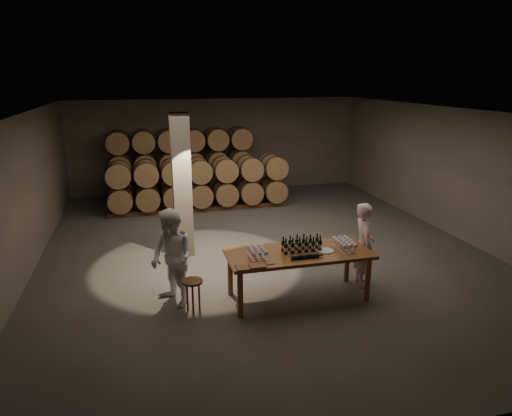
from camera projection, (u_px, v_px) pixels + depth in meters
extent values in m
plane|color=#4B4846|center=(262.00, 249.00, 10.79)|extent=(12.00, 12.00, 0.00)
plane|color=#605E59|center=(263.00, 112.00, 9.89)|extent=(12.00, 12.00, 0.00)
plane|color=#6A645B|center=(218.00, 146.00, 15.92)|extent=(10.00, 0.00, 10.00)
plane|color=#6A645B|center=(413.00, 311.00, 4.76)|extent=(10.00, 0.00, 10.00)
plane|color=#6A645B|center=(23.00, 198.00, 9.15)|extent=(0.00, 12.00, 12.00)
plane|color=#6A645B|center=(453.00, 172.00, 11.53)|extent=(0.00, 12.00, 12.00)
cube|color=slate|center=(182.00, 186.00, 10.10)|extent=(0.40, 0.40, 3.20)
cylinder|color=brown|center=(240.00, 294.00, 7.66)|extent=(0.10, 0.10, 0.84)
cylinder|color=brown|center=(368.00, 279.00, 8.22)|extent=(0.10, 0.10, 0.84)
cylinder|color=brown|center=(230.00, 274.00, 8.46)|extent=(0.10, 0.10, 0.84)
cylinder|color=brown|center=(347.00, 261.00, 9.02)|extent=(0.10, 0.10, 0.84)
cube|color=brown|center=(299.00, 254.00, 8.22)|extent=(2.60, 1.10, 0.06)
cube|color=#54331D|center=(184.00, 198.00, 15.00)|extent=(4.70, 0.10, 0.12)
cube|color=#54331D|center=(182.00, 194.00, 15.56)|extent=(4.70, 0.10, 0.12)
cylinder|color=#926742|center=(122.00, 188.00, 14.71)|extent=(0.70, 0.95, 0.70)
cylinder|color=black|center=(122.00, 190.00, 14.46)|extent=(0.73, 0.04, 0.73)
cylinder|color=black|center=(122.00, 186.00, 14.95)|extent=(0.73, 0.04, 0.73)
cylinder|color=#926742|center=(147.00, 186.00, 14.89)|extent=(0.70, 0.95, 0.70)
cylinder|color=black|center=(147.00, 188.00, 14.65)|extent=(0.73, 0.04, 0.73)
cylinder|color=black|center=(146.00, 185.00, 15.13)|extent=(0.73, 0.04, 0.73)
cylinder|color=#926742|center=(171.00, 185.00, 15.08)|extent=(0.70, 0.95, 0.70)
cylinder|color=black|center=(171.00, 187.00, 14.83)|extent=(0.73, 0.04, 0.73)
cylinder|color=black|center=(170.00, 183.00, 15.32)|extent=(0.73, 0.04, 0.73)
cylinder|color=#926742|center=(194.00, 184.00, 15.26)|extent=(0.70, 0.95, 0.70)
cylinder|color=black|center=(195.00, 185.00, 15.02)|extent=(0.73, 0.04, 0.73)
cylinder|color=black|center=(193.00, 182.00, 15.50)|extent=(0.73, 0.04, 0.73)
cylinder|color=#926742|center=(217.00, 182.00, 15.45)|extent=(0.70, 0.95, 0.70)
cylinder|color=black|center=(219.00, 184.00, 15.21)|extent=(0.73, 0.04, 0.73)
cylinder|color=black|center=(216.00, 181.00, 15.69)|extent=(0.73, 0.04, 0.73)
cylinder|color=#926742|center=(240.00, 181.00, 15.63)|extent=(0.70, 0.95, 0.70)
cylinder|color=black|center=(241.00, 183.00, 15.39)|extent=(0.73, 0.04, 0.73)
cylinder|color=black|center=(238.00, 179.00, 15.87)|extent=(0.73, 0.04, 0.73)
cylinder|color=#926742|center=(120.00, 165.00, 14.50)|extent=(0.70, 0.95, 0.70)
cylinder|color=black|center=(120.00, 167.00, 14.26)|extent=(0.73, 0.04, 0.73)
cylinder|color=black|center=(120.00, 164.00, 14.74)|extent=(0.73, 0.04, 0.73)
cylinder|color=#926742|center=(145.00, 164.00, 14.68)|extent=(0.70, 0.95, 0.70)
cylinder|color=black|center=(145.00, 166.00, 14.44)|extent=(0.73, 0.04, 0.73)
cylinder|color=black|center=(145.00, 163.00, 14.93)|extent=(0.73, 0.04, 0.73)
cylinder|color=#926742|center=(170.00, 163.00, 14.87)|extent=(0.70, 0.95, 0.70)
cylinder|color=black|center=(170.00, 164.00, 14.63)|extent=(0.73, 0.04, 0.73)
cylinder|color=black|center=(169.00, 162.00, 15.11)|extent=(0.73, 0.04, 0.73)
cylinder|color=#926742|center=(194.00, 162.00, 15.05)|extent=(0.70, 0.95, 0.70)
cylinder|color=black|center=(194.00, 163.00, 14.81)|extent=(0.73, 0.04, 0.73)
cylinder|color=black|center=(193.00, 161.00, 15.30)|extent=(0.73, 0.04, 0.73)
cylinder|color=#926742|center=(217.00, 161.00, 15.24)|extent=(0.70, 0.95, 0.70)
cylinder|color=black|center=(218.00, 162.00, 15.00)|extent=(0.73, 0.04, 0.73)
cylinder|color=black|center=(216.00, 159.00, 15.48)|extent=(0.73, 0.04, 0.73)
cylinder|color=#926742|center=(240.00, 160.00, 15.43)|extent=(0.70, 0.95, 0.70)
cylinder|color=black|center=(241.00, 161.00, 15.18)|extent=(0.73, 0.04, 0.73)
cylinder|color=black|center=(238.00, 158.00, 15.67)|extent=(0.73, 0.04, 0.73)
cylinder|color=#926742|center=(118.00, 142.00, 14.29)|extent=(0.70, 0.95, 0.70)
cylinder|color=black|center=(118.00, 143.00, 14.05)|extent=(0.73, 0.04, 0.73)
cylinder|color=black|center=(118.00, 141.00, 14.53)|extent=(0.73, 0.04, 0.73)
cylinder|color=#926742|center=(144.00, 141.00, 14.48)|extent=(0.70, 0.95, 0.70)
cylinder|color=black|center=(144.00, 142.00, 14.23)|extent=(0.73, 0.04, 0.73)
cylinder|color=black|center=(143.00, 140.00, 14.72)|extent=(0.73, 0.04, 0.73)
cylinder|color=#926742|center=(168.00, 140.00, 14.66)|extent=(0.70, 0.95, 0.70)
cylinder|color=black|center=(169.00, 141.00, 14.42)|extent=(0.73, 0.04, 0.73)
cylinder|color=black|center=(168.00, 139.00, 14.90)|extent=(0.73, 0.04, 0.73)
cylinder|color=#926742|center=(193.00, 139.00, 14.85)|extent=(0.70, 0.95, 0.70)
cylinder|color=black|center=(194.00, 141.00, 14.61)|extent=(0.73, 0.04, 0.73)
cylinder|color=black|center=(192.00, 138.00, 15.09)|extent=(0.73, 0.04, 0.73)
cylinder|color=#926742|center=(216.00, 139.00, 15.03)|extent=(0.70, 0.95, 0.70)
cylinder|color=black|center=(218.00, 140.00, 14.79)|extent=(0.73, 0.04, 0.73)
cylinder|color=black|center=(215.00, 138.00, 15.27)|extent=(0.73, 0.04, 0.73)
cylinder|color=#926742|center=(239.00, 138.00, 15.22)|extent=(0.70, 0.95, 0.70)
cylinder|color=black|center=(241.00, 139.00, 14.98)|extent=(0.73, 0.04, 0.73)
cylinder|color=black|center=(238.00, 137.00, 15.46)|extent=(0.73, 0.04, 0.73)
cube|color=#54331D|center=(202.00, 209.00, 13.80)|extent=(5.48, 0.10, 0.12)
cube|color=#54331D|center=(199.00, 204.00, 14.35)|extent=(5.48, 0.10, 0.12)
cylinder|color=#926742|center=(121.00, 199.00, 13.40)|extent=(0.70, 0.95, 0.70)
cylinder|color=black|center=(120.00, 201.00, 13.16)|extent=(0.73, 0.04, 0.73)
cylinder|color=black|center=(121.00, 197.00, 13.64)|extent=(0.73, 0.04, 0.73)
cylinder|color=#926742|center=(148.00, 197.00, 13.59)|extent=(0.70, 0.95, 0.70)
cylinder|color=black|center=(148.00, 199.00, 13.35)|extent=(0.73, 0.04, 0.73)
cylinder|color=black|center=(148.00, 195.00, 13.83)|extent=(0.73, 0.04, 0.73)
cylinder|color=#926742|center=(174.00, 195.00, 13.77)|extent=(0.70, 0.95, 0.70)
cylinder|color=black|center=(175.00, 198.00, 13.53)|extent=(0.73, 0.04, 0.73)
cylinder|color=black|center=(174.00, 193.00, 14.02)|extent=(0.73, 0.04, 0.73)
cylinder|color=#926742|center=(200.00, 194.00, 13.96)|extent=(0.70, 0.95, 0.70)
cylinder|color=black|center=(201.00, 196.00, 13.72)|extent=(0.73, 0.04, 0.73)
cylinder|color=black|center=(199.00, 192.00, 14.20)|extent=(0.73, 0.04, 0.73)
cylinder|color=#926742|center=(225.00, 192.00, 14.15)|extent=(0.70, 0.95, 0.70)
cylinder|color=black|center=(227.00, 194.00, 13.90)|extent=(0.73, 0.04, 0.73)
cylinder|color=black|center=(223.00, 190.00, 14.39)|extent=(0.73, 0.04, 0.73)
cylinder|color=#926742|center=(249.00, 191.00, 14.33)|extent=(0.70, 0.95, 0.70)
cylinder|color=black|center=(251.00, 193.00, 14.09)|extent=(0.73, 0.04, 0.73)
cylinder|color=black|center=(247.00, 189.00, 14.57)|extent=(0.73, 0.04, 0.73)
cylinder|color=#926742|center=(273.00, 189.00, 14.52)|extent=(0.70, 0.95, 0.70)
cylinder|color=black|center=(275.00, 191.00, 14.27)|extent=(0.73, 0.04, 0.73)
cylinder|color=black|center=(271.00, 187.00, 14.76)|extent=(0.73, 0.04, 0.73)
cylinder|color=#926742|center=(118.00, 174.00, 13.20)|extent=(0.70, 0.95, 0.70)
cylinder|color=black|center=(118.00, 176.00, 12.95)|extent=(0.73, 0.04, 0.73)
cylinder|color=black|center=(119.00, 172.00, 13.44)|extent=(0.73, 0.04, 0.73)
cylinder|color=#926742|center=(146.00, 173.00, 13.38)|extent=(0.70, 0.95, 0.70)
cylinder|color=black|center=(146.00, 174.00, 13.14)|extent=(0.73, 0.04, 0.73)
cylinder|color=black|center=(146.00, 171.00, 13.62)|extent=(0.73, 0.04, 0.73)
cylinder|color=#926742|center=(173.00, 171.00, 13.57)|extent=(0.70, 0.95, 0.70)
cylinder|color=black|center=(174.00, 173.00, 13.33)|extent=(0.73, 0.04, 0.73)
cylinder|color=black|center=(172.00, 170.00, 13.81)|extent=(0.73, 0.04, 0.73)
cylinder|color=#926742|center=(199.00, 170.00, 13.75)|extent=(0.70, 0.95, 0.70)
cylinder|color=black|center=(200.00, 172.00, 13.51)|extent=(0.73, 0.04, 0.73)
cylinder|color=black|center=(198.00, 168.00, 13.99)|extent=(0.73, 0.04, 0.73)
cylinder|color=#926742|center=(225.00, 169.00, 13.94)|extent=(0.70, 0.95, 0.70)
cylinder|color=black|center=(226.00, 170.00, 13.70)|extent=(0.73, 0.04, 0.73)
cylinder|color=black|center=(223.00, 167.00, 14.18)|extent=(0.73, 0.04, 0.73)
cylinder|color=#926742|center=(249.00, 168.00, 14.12)|extent=(0.70, 0.95, 0.70)
cylinder|color=black|center=(251.00, 169.00, 13.88)|extent=(0.73, 0.04, 0.73)
cylinder|color=black|center=(247.00, 166.00, 14.37)|extent=(0.73, 0.04, 0.73)
cylinder|color=#926742|center=(273.00, 166.00, 14.31)|extent=(0.70, 0.95, 0.70)
cylinder|color=black|center=(276.00, 168.00, 14.07)|extent=(0.73, 0.04, 0.73)
cylinder|color=black|center=(271.00, 165.00, 14.55)|extent=(0.73, 0.04, 0.73)
cylinder|color=black|center=(286.00, 249.00, 8.09)|extent=(0.07, 0.07, 0.20)
cylinder|color=silver|center=(286.00, 249.00, 8.09)|extent=(0.07, 0.07, 0.06)
cylinder|color=black|center=(286.00, 241.00, 8.05)|extent=(0.03, 0.03, 0.08)
cylinder|color=gold|center=(286.00, 239.00, 8.04)|extent=(0.03, 0.03, 0.02)
cylinder|color=black|center=(283.00, 246.00, 8.23)|extent=(0.07, 0.07, 0.20)
cylinder|color=silver|center=(283.00, 246.00, 8.23)|extent=(0.07, 0.07, 0.06)
cylinder|color=black|center=(283.00, 238.00, 8.19)|extent=(0.03, 0.03, 0.08)
cylinder|color=maroon|center=(283.00, 236.00, 8.18)|extent=(0.03, 0.03, 0.02)
cylinder|color=black|center=(293.00, 248.00, 8.12)|extent=(0.07, 0.07, 0.20)
cylinder|color=silver|center=(293.00, 249.00, 8.12)|extent=(0.07, 0.07, 0.06)
cylinder|color=black|center=(293.00, 241.00, 8.08)|extent=(0.03, 0.03, 0.08)
cylinder|color=maroon|center=(293.00, 238.00, 8.07)|extent=(0.03, 0.03, 0.02)
cylinder|color=black|center=(290.00, 245.00, 8.26)|extent=(0.07, 0.07, 0.20)
cylinder|color=silver|center=(290.00, 246.00, 8.26)|extent=(0.07, 0.07, 0.06)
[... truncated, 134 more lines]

